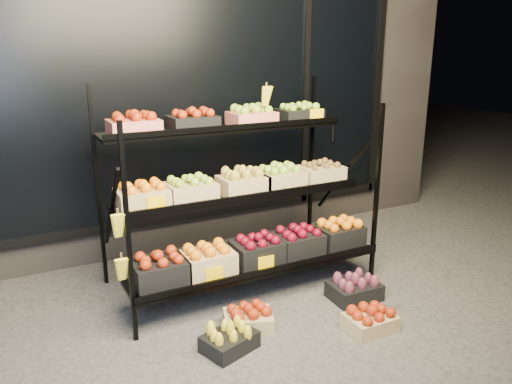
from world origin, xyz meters
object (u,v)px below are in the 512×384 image
display_rack (241,194)px  floor_crate_midleft (229,338)px  floor_crate_midright (370,319)px  floor_crate_left (248,318)px

display_rack → floor_crate_midleft: 1.19m
floor_crate_midleft → floor_crate_midright: (0.98, -0.24, 0.00)m
floor_crate_midright → floor_crate_midleft: bearing=167.1°
display_rack → floor_crate_midright: bearing=-65.5°
display_rack → floor_crate_midright: 1.37m
floor_crate_left → floor_crate_midleft: same height
display_rack → floor_crate_midright: size_ratio=6.38×
floor_crate_left → floor_crate_midright: (0.75, -0.42, 0.00)m
floor_crate_midleft → floor_crate_left: bearing=19.5°
floor_crate_left → display_rack: bearing=86.5°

